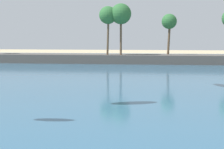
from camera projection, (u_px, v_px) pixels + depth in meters
The scene contains 2 objects.
sea at pixel (136, 66), 60.93m from camera, with size 220.00×92.29×0.06m, color #33607F.
palm_headland at pixel (154, 48), 66.21m from camera, with size 94.27×6.33×12.68m.
Camera 1 is at (2.93, -5.92, 5.35)m, focal length 54.02 mm.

